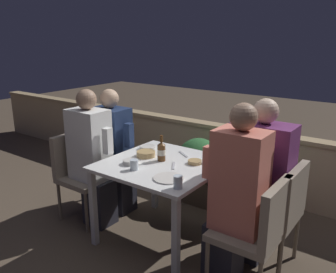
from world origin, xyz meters
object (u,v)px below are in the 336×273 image
at_px(chair_right_near, 260,226).
at_px(person_purple_stripe, 257,183).
at_px(chair_left_near, 79,168).
at_px(person_white_polo, 92,158).
at_px(beer_bottle, 161,151).
at_px(person_navy_jumper, 114,151).
at_px(person_coral_top, 235,196).
at_px(chair_right_far, 280,207).
at_px(chair_left_far, 101,158).

height_order(chair_right_near, person_purple_stripe, person_purple_stripe).
xyz_separation_m(chair_left_near, person_white_polo, (0.20, -0.00, 0.15)).
xyz_separation_m(person_white_polo, beer_bottle, (0.69, 0.18, 0.15)).
bearing_deg(beer_bottle, chair_left_near, -168.76).
xyz_separation_m(person_navy_jumper, beer_bottle, (0.72, -0.14, 0.17)).
xyz_separation_m(person_navy_jumper, person_coral_top, (1.53, -0.34, 0.05)).
bearing_deg(person_white_polo, chair_right_near, -0.71).
xyz_separation_m(person_coral_top, person_purple_stripe, (0.01, 0.37, -0.02)).
xyz_separation_m(chair_right_near, chair_right_far, (0.01, 0.37, 0.00)).
distance_m(chair_left_far, chair_right_far, 1.93).
relative_size(chair_left_far, chair_right_far, 1.00).
relative_size(chair_left_near, beer_bottle, 3.72).
bearing_deg(chair_left_near, chair_left_far, 94.99).
bearing_deg(beer_bottle, chair_right_far, 9.36).
height_order(chair_left_far, chair_right_near, same).
relative_size(person_purple_stripe, beer_bottle, 5.83).
bearing_deg(person_navy_jumper, chair_left_near, -118.04).
xyz_separation_m(person_coral_top, chair_right_far, (0.21, 0.37, -0.17)).
distance_m(chair_right_far, person_purple_stripe, 0.25).
xyz_separation_m(chair_left_far, person_navy_jumper, (0.20, 0.00, 0.13)).
bearing_deg(chair_right_far, person_purple_stripe, -180.00).
xyz_separation_m(chair_left_near, chair_left_far, (-0.03, 0.32, 0.00)).
height_order(person_purple_stripe, beer_bottle, person_purple_stripe).
bearing_deg(chair_left_far, person_navy_jumper, 0.00).
height_order(chair_left_near, chair_right_far, same).
height_order(person_white_polo, chair_right_far, person_white_polo).
relative_size(chair_right_near, beer_bottle, 3.72).
height_order(person_navy_jumper, beer_bottle, person_navy_jumper).
relative_size(chair_left_near, person_white_polo, 0.65).
bearing_deg(person_navy_jumper, person_white_polo, -85.22).
distance_m(chair_left_far, person_purple_stripe, 1.74).
distance_m(chair_left_far, person_coral_top, 1.77).
distance_m(chair_left_far, person_navy_jumper, 0.24).
distance_m(chair_left_near, person_white_polo, 0.25).
xyz_separation_m(person_white_polo, person_navy_jumper, (-0.03, 0.32, -0.02)).
bearing_deg(chair_left_far, chair_left_near, -85.01).
relative_size(chair_left_near, chair_left_far, 1.00).
bearing_deg(chair_right_near, person_white_polo, 179.29).
distance_m(chair_right_near, chair_right_far, 0.37).
bearing_deg(beer_bottle, person_purple_stripe, 11.56).
height_order(person_coral_top, chair_right_far, person_coral_top).
distance_m(person_white_polo, person_navy_jumper, 0.32).
bearing_deg(person_navy_jumper, chair_right_near, -11.23).
xyz_separation_m(chair_left_near, person_purple_stripe, (1.71, 0.34, 0.15)).
height_order(chair_right_near, beer_bottle, beer_bottle).
height_order(chair_left_near, beer_bottle, beer_bottle).
height_order(person_white_polo, chair_left_far, person_white_polo).
xyz_separation_m(chair_right_far, beer_bottle, (-1.01, -0.17, 0.30)).
bearing_deg(person_coral_top, beer_bottle, 166.13).
height_order(chair_left_far, person_coral_top, person_coral_top).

